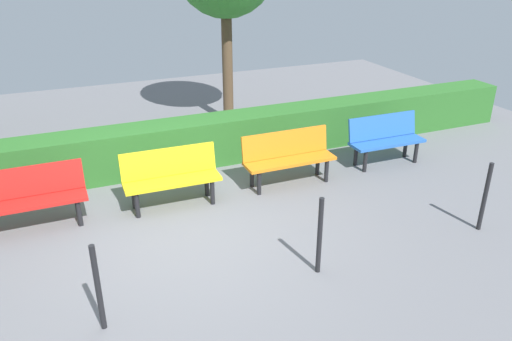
# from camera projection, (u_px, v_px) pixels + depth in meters

# --- Properties ---
(ground_plane) EXTENTS (17.13, 17.13, 0.00)m
(ground_plane) POSITION_uv_depth(u_px,v_px,m) (187.00, 234.00, 6.88)
(ground_plane) COLOR slate
(bench_blue) EXTENTS (1.38, 0.48, 0.86)m
(bench_blue) POSITION_uv_depth(u_px,v_px,m) (385.00, 138.00, 8.92)
(bench_blue) COLOR blue
(bench_blue) RESTS_ON ground_plane
(bench_orange) EXTENTS (1.51, 0.46, 0.86)m
(bench_orange) POSITION_uv_depth(u_px,v_px,m) (288.00, 155.00, 8.16)
(bench_orange) COLOR orange
(bench_orange) RESTS_ON ground_plane
(bench_yellow) EXTENTS (1.44, 0.49, 0.86)m
(bench_yellow) POSITION_uv_depth(u_px,v_px,m) (171.00, 175.00, 7.47)
(bench_yellow) COLOR yellow
(bench_yellow) RESTS_ON ground_plane
(bench_red) EXTENTS (1.62, 0.46, 0.86)m
(bench_red) POSITION_uv_depth(u_px,v_px,m) (24.00, 196.00, 6.84)
(bench_red) COLOR red
(bench_red) RESTS_ON ground_plane
(hedge_row) EXTENTS (13.13, 0.66, 0.81)m
(hedge_row) POSITION_uv_depth(u_px,v_px,m) (201.00, 141.00, 8.94)
(hedge_row) COLOR #2D6B28
(hedge_row) RESTS_ON ground_plane
(railing_post_near) EXTENTS (0.06, 0.06, 1.00)m
(railing_post_near) POSITION_uv_depth(u_px,v_px,m) (485.00, 197.00, 6.79)
(railing_post_near) COLOR black
(railing_post_near) RESTS_ON ground_plane
(railing_post_mid) EXTENTS (0.06, 0.06, 1.00)m
(railing_post_mid) POSITION_uv_depth(u_px,v_px,m) (320.00, 236.00, 5.89)
(railing_post_mid) COLOR black
(railing_post_mid) RESTS_ON ground_plane
(railing_post_far) EXTENTS (0.06, 0.06, 1.00)m
(railing_post_far) POSITION_uv_depth(u_px,v_px,m) (98.00, 288.00, 5.00)
(railing_post_far) COLOR black
(railing_post_far) RESTS_ON ground_plane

